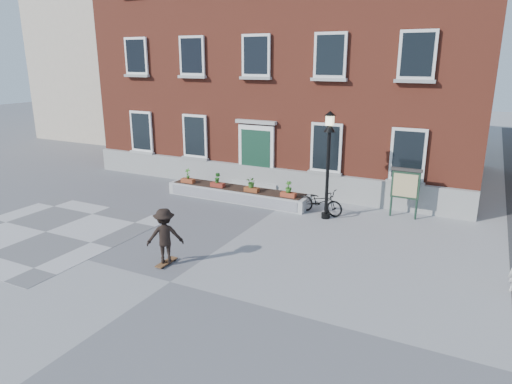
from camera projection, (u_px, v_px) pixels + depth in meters
The scene contains 9 objects.
ground at pixel (170, 282), 12.01m from camera, with size 100.00×100.00×0.00m, color gray.
checker_patch at pixel (46, 232), 15.48m from camera, with size 6.00×6.00×0.01m, color #5E5E60.
distant_building at pixel (137, 48), 35.16m from camera, with size 10.00×12.00×13.00m, color #C2B49C.
bicycle at pixel (320, 201), 17.19m from camera, with size 0.65×1.85×0.97m, color black.
brick_building at pixel (301, 46), 23.08m from camera, with size 18.40×10.85×12.60m.
planter_assembly at pixel (237, 193), 18.93m from camera, with size 6.20×1.12×1.15m.
lamp_post at pixel (329, 150), 16.14m from camera, with size 0.40×0.40×3.93m.
notice_board at pixel (405, 185), 16.55m from camera, with size 1.10×0.16×1.87m.
skateboarder at pixel (165, 236), 12.81m from camera, with size 1.18×1.09×1.67m.
Camera 1 is at (6.95, -8.65, 5.63)m, focal length 32.00 mm.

